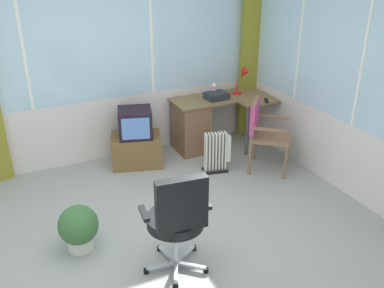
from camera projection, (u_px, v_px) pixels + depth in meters
ground at (156, 246)px, 4.18m from camera, size 5.70×5.10×0.06m
north_window_panel at (92, 58)px, 5.28m from camera, size 4.70×0.07×2.77m
east_window_panel at (362, 77)px, 4.50m from camera, size 0.07×4.10×2.77m
curtain_corner at (251, 47)px, 6.07m from camera, size 0.31×0.10×2.67m
desk at (195, 124)px, 5.93m from camera, size 1.36×0.77×0.73m
desk_lamp at (244, 76)px, 5.96m from camera, size 0.23×0.20×0.39m
tv_remote at (266, 101)px, 5.77m from camera, size 0.11×0.15×0.02m
spray_bottle at (214, 89)px, 5.92m from camera, size 0.06×0.06×0.22m
paper_tray at (216, 96)px, 5.85m from camera, size 0.32×0.25×0.09m
wooden_armchair at (262, 126)px, 5.35m from camera, size 0.68×0.68×0.92m
office_chair at (178, 216)px, 3.56m from camera, size 0.61×0.58×1.01m
tv_on_stand at (136, 141)px, 5.55m from camera, size 0.74×0.60×0.77m
space_heater at (217, 152)px, 5.40m from camera, size 0.37×0.23×0.53m
potted_plant at (79, 227)px, 4.00m from camera, size 0.38×0.38×0.46m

